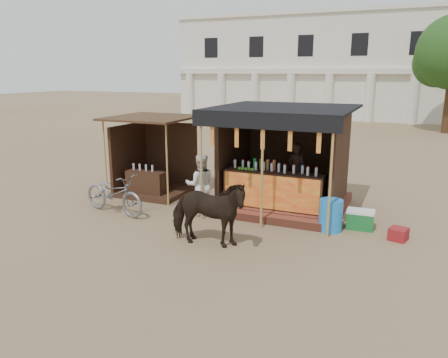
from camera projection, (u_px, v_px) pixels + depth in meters
ground at (195, 243)px, 9.62m from camera, size 120.00×120.00×0.00m
main_stall at (283, 171)px, 11.97m from camera, size 3.60×3.61×2.78m
secondary_stall at (151, 165)px, 13.52m from camera, size 2.40×2.40×2.38m
cow at (208, 213)px, 9.31m from camera, size 1.86×1.00×1.50m
motorbike at (114, 193)px, 11.55m from camera, size 2.18×1.11×1.09m
bystander at (201, 185)px, 11.37m from camera, size 0.99×0.91×1.63m
blue_barrel at (331, 215)px, 10.31m from camera, size 0.59×0.59×0.76m
red_crate at (398, 234)px, 9.78m from camera, size 0.46×0.47×0.28m
cooler at (360, 219)px, 10.47m from camera, size 0.66×0.47×0.46m
background_building at (338, 68)px, 36.10m from camera, size 26.00×7.45×8.18m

